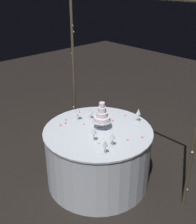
{
  "coord_description": "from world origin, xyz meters",
  "views": [
    {
      "loc": [
        2.08,
        -1.94,
        2.35
      ],
      "look_at": [
        0.0,
        0.0,
        0.96
      ],
      "focal_mm": 44.85,
      "sensor_mm": 36.0,
      "label": 1
    }
  ],
  "objects": [
    {
      "name": "rose_petal_10",
      "position": [
        -0.22,
        -0.04,
        0.73
      ],
      "size": [
        0.03,
        0.03,
        0.0
      ],
      "primitive_type": "ellipsoid",
      "rotation": [
        0.0,
        0.0,
        1.2
      ],
      "color": "#E02D47",
      "rests_on": "main_table"
    },
    {
      "name": "wine_glass_0",
      "position": [
        0.41,
        -0.28,
        0.84
      ],
      "size": [
        0.06,
        0.06,
        0.16
      ],
      "color": "silver",
      "rests_on": "main_table"
    },
    {
      "name": "rose_petal_2",
      "position": [
        -0.39,
        -0.26,
        0.73
      ],
      "size": [
        0.03,
        0.04,
        0.0
      ],
      "primitive_type": "ellipsoid",
      "rotation": [
        0.0,
        0.0,
        1.4
      ],
      "color": "#E02D47",
      "rests_on": "main_table"
    },
    {
      "name": "wine_glass_3",
      "position": [
        0.35,
        -0.13,
        0.85
      ],
      "size": [
        0.06,
        0.06,
        0.16
      ],
      "color": "silver",
      "rests_on": "main_table"
    },
    {
      "name": "rose_petal_9",
      "position": [
        -0.39,
        -0.18,
        0.73
      ],
      "size": [
        0.04,
        0.04,
        0.0
      ],
      "primitive_type": "ellipsoid",
      "rotation": [
        0.0,
        0.0,
        2.37
      ],
      "color": "#E02D47",
      "rests_on": "main_table"
    },
    {
      "name": "rose_petal_8",
      "position": [
        -0.04,
        0.51,
        0.73
      ],
      "size": [
        0.03,
        0.03,
        0.0
      ],
      "primitive_type": "ellipsoid",
      "rotation": [
        0.0,
        0.0,
        0.93
      ],
      "color": "#E02D47",
      "rests_on": "main_table"
    },
    {
      "name": "rose_petal_3",
      "position": [
        -0.45,
        -0.12,
        0.73
      ],
      "size": [
        0.04,
        0.03,
        0.0
      ],
      "primitive_type": "ellipsoid",
      "rotation": [
        0.0,
        0.0,
        3.31
      ],
      "color": "#E02D47",
      "rests_on": "main_table"
    },
    {
      "name": "ground_plane",
      "position": [
        0.0,
        0.0,
        0.0
      ],
      "size": [
        12.0,
        12.0,
        0.0
      ],
      "primitive_type": "plane",
      "color": "black"
    },
    {
      "name": "wine_glass_4",
      "position": [
        0.19,
        0.49,
        0.86
      ],
      "size": [
        0.06,
        0.06,
        0.18
      ],
      "color": "silver",
      "rests_on": "main_table"
    },
    {
      "name": "rose_petal_5",
      "position": [
        -0.04,
        0.29,
        0.73
      ],
      "size": [
        0.04,
        0.04,
        0.0
      ],
      "primitive_type": "ellipsoid",
      "rotation": [
        0.0,
        0.0,
        5.47
      ],
      "color": "#E02D47",
      "rests_on": "main_table"
    },
    {
      "name": "rose_petal_1",
      "position": [
        -0.22,
        0.31,
        0.73
      ],
      "size": [
        0.04,
        0.04,
        0.0
      ],
      "primitive_type": "ellipsoid",
      "rotation": [
        0.0,
        0.0,
        0.87
      ],
      "color": "#E02D47",
      "rests_on": "main_table"
    },
    {
      "name": "wine_glass_5",
      "position": [
        -0.34,
        -0.02,
        0.85
      ],
      "size": [
        0.06,
        0.06,
        0.17
      ],
      "color": "silver",
      "rests_on": "main_table"
    },
    {
      "name": "wine_glass_1",
      "position": [
        -0.27,
        0.13,
        0.83
      ],
      "size": [
        0.06,
        0.06,
        0.14
      ],
      "color": "silver",
      "rests_on": "main_table"
    },
    {
      "name": "rose_petal_11",
      "position": [
        0.23,
        -0.19,
        0.73
      ],
      "size": [
        0.03,
        0.03,
        0.0
      ],
      "primitive_type": "ellipsoid",
      "rotation": [
        0.0,
        0.0,
        0.44
      ],
      "color": "#E02D47",
      "rests_on": "main_table"
    },
    {
      "name": "rose_petal_0",
      "position": [
        -0.13,
        0.21,
        0.73
      ],
      "size": [
        0.03,
        0.04,
        0.0
      ],
      "primitive_type": "ellipsoid",
      "rotation": [
        0.0,
        0.0,
        1.37
      ],
      "color": "#E02D47",
      "rests_on": "main_table"
    },
    {
      "name": "rose_petal_4",
      "position": [
        0.46,
        0.25,
        0.73
      ],
      "size": [
        0.04,
        0.04,
        0.0
      ],
      "primitive_type": "ellipsoid",
      "rotation": [
        0.0,
        0.0,
        2.71
      ],
      "color": "#E02D47",
      "rests_on": "main_table"
    },
    {
      "name": "rose_petal_6",
      "position": [
        0.38,
        0.09,
        0.73
      ],
      "size": [
        0.03,
        0.03,
        0.0
      ],
      "primitive_type": "ellipsoid",
      "rotation": [
        0.0,
        0.0,
        0.97
      ],
      "color": "#E02D47",
      "rests_on": "main_table"
    },
    {
      "name": "tiered_cake",
      "position": [
        0.01,
        0.06,
        0.89
      ],
      "size": [
        0.22,
        0.22,
        0.33
      ],
      "color": "silver",
      "rests_on": "main_table"
    },
    {
      "name": "wine_glass_2",
      "position": [
        0.15,
        -0.2,
        0.85
      ],
      "size": [
        0.06,
        0.06,
        0.16
      ],
      "color": "silver",
      "rests_on": "main_table"
    },
    {
      "name": "rose_petal_7",
      "position": [
        -0.18,
        0.09,
        0.73
      ],
      "size": [
        0.04,
        0.04,
        0.0
      ],
      "primitive_type": "ellipsoid",
      "rotation": [
        0.0,
        0.0,
        5.11
      ],
      "color": "#E02D47",
      "rests_on": "main_table"
    },
    {
      "name": "decorative_arch",
      "position": [
        -0.0,
        0.43,
        1.41
      ],
      "size": [
        2.0,
        0.06,
        2.17
      ],
      "color": "#473D2D",
      "rests_on": "ground"
    },
    {
      "name": "main_table",
      "position": [
        0.0,
        0.0,
        0.36
      ],
      "size": [
        1.28,
        1.28,
        0.73
      ],
      "color": "silver",
      "rests_on": "ground"
    }
  ]
}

